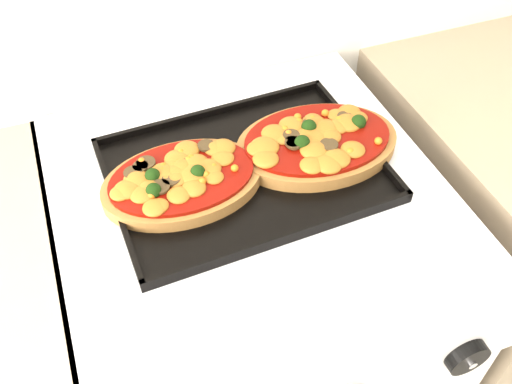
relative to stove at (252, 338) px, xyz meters
name	(u,v)px	position (x,y,z in m)	size (l,w,h in m)	color
stove	(252,338)	(0.00, 0.00, 0.00)	(0.60, 0.60, 0.91)	white
knob_right	(467,357)	(0.18, -0.33, 0.40)	(0.06, 0.06, 0.02)	black
baking_tray	(245,169)	(0.00, 0.03, 0.47)	(0.41, 0.30, 0.02)	black
pizza_left	(182,180)	(-0.10, 0.03, 0.48)	(0.24, 0.16, 0.04)	olive
pizza_right	(317,142)	(0.13, 0.04, 0.48)	(0.26, 0.18, 0.04)	olive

